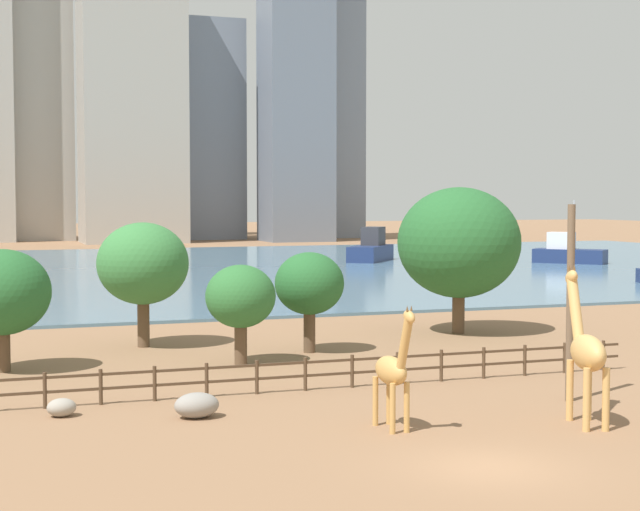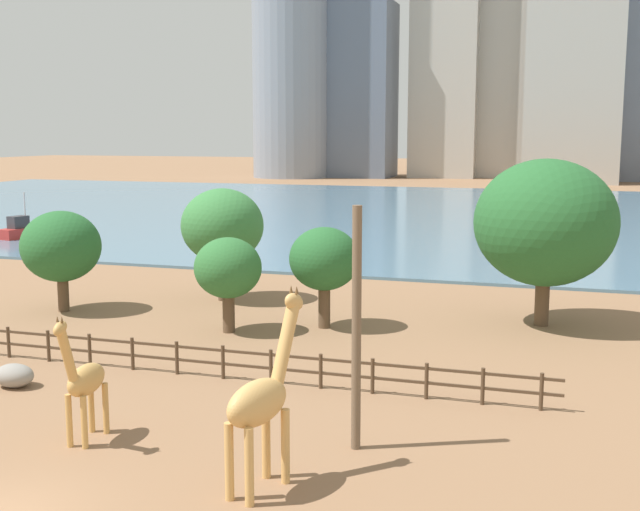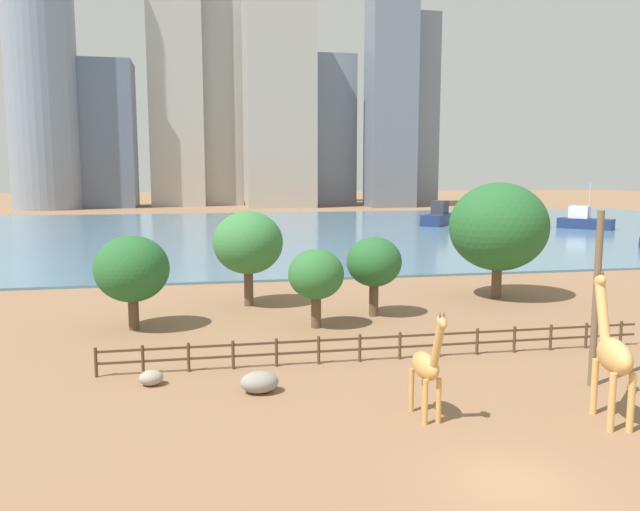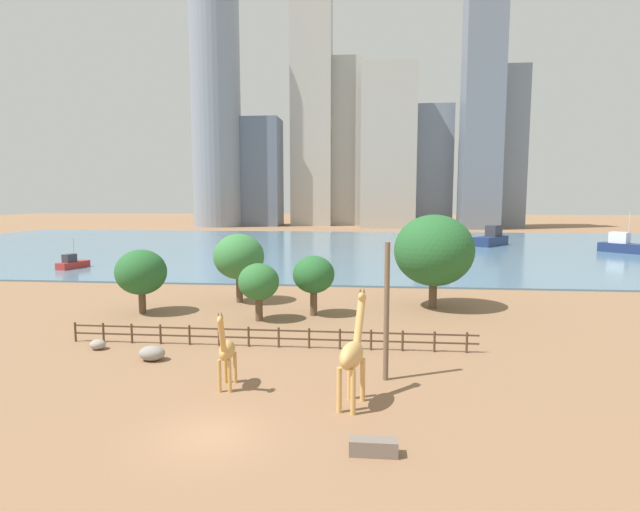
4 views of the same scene
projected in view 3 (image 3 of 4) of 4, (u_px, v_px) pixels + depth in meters
ground_plane at (256, 230)px, 95.40m from camera, size 400.00×400.00×0.00m
harbor_water at (258, 231)px, 92.47m from camera, size 180.00×86.00×0.20m
giraffe_tall at (427, 366)px, 22.02m from camera, size 0.81×2.49×4.14m
giraffe_companion at (612, 354)px, 21.77m from camera, size 1.45×3.31×5.19m
utility_pole at (596, 300)px, 25.21m from camera, size 0.28×0.28×7.23m
boulder_near_fence at (259, 382)px, 24.84m from camera, size 1.53×1.15×0.86m
boulder_by_pole at (151, 378)px, 25.72m from camera, size 0.99×0.84×0.63m
enclosure_fence at (384, 344)px, 29.11m from camera, size 26.12×0.14×1.30m
tree_left_large at (499, 227)px, 43.02m from camera, size 6.77×6.77×8.07m
tree_center_broad at (316, 275)px, 34.97m from camera, size 3.15×3.15×4.49m
tree_right_tall at (374, 263)px, 37.84m from camera, size 3.36×3.36×4.86m
tree_left_small at (132, 269)px, 34.47m from camera, size 4.10×4.10×5.29m
tree_right_small at (248, 243)px, 40.65m from camera, size 4.57×4.57×6.26m
boat_ferry at (584, 221)px, 95.79m from camera, size 7.38×7.77×7.10m
boat_sailboat at (438, 217)px, 102.96m from camera, size 8.07×9.03×3.94m
skyline_tower_needle at (105, 135)px, 156.78m from camera, size 14.59×12.38×36.22m
skyline_block_central at (330, 131)px, 170.67m from camera, size 12.80×10.45×39.99m
skyline_tower_glass at (391, 57)px, 156.62m from camera, size 11.50×9.89×75.36m
skyline_block_left at (215, 99)px, 169.23m from camera, size 14.37×11.77×57.13m
skyline_block_right at (174, 9)px, 159.38m from camera, size 13.75×9.02×100.86m
skyline_tower_short at (280, 106)px, 156.55m from camera, size 17.12×12.31×50.77m
skyline_block_wide at (39, 34)px, 146.09m from camera, size 16.22×16.22×82.02m
skyline_tower_far at (412, 111)px, 173.83m from camera, size 12.79×9.96×51.77m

